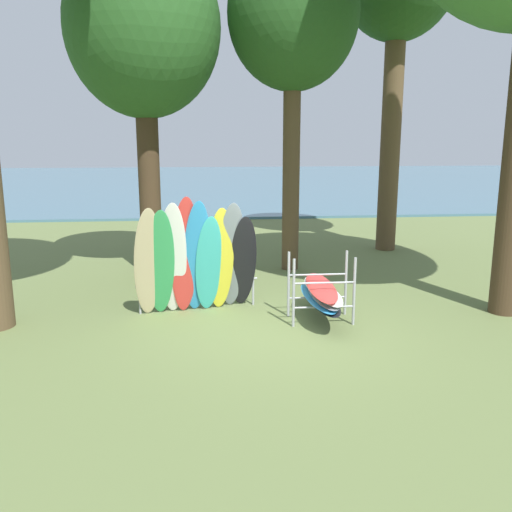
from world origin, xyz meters
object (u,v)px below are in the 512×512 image
(tree_far_left_back, at_px, (143,31))
(leaning_board_pile, at_px, (196,260))
(tree_far_right_back, at_px, (293,17))
(board_storage_rack, at_px, (321,293))

(tree_far_left_back, height_order, leaning_board_pile, tree_far_left_back)
(tree_far_right_back, bearing_deg, board_storage_rack, -90.71)
(leaning_board_pile, bearing_deg, board_storage_rack, -15.00)
(tree_far_right_back, distance_m, board_storage_rack, 6.89)
(tree_far_left_back, relative_size, board_storage_rack, 3.69)
(tree_far_left_back, distance_m, board_storage_rack, 7.41)
(tree_far_right_back, xyz_separation_m, leaning_board_pile, (-2.34, -3.47, -5.03))
(leaning_board_pile, distance_m, board_storage_rack, 2.43)
(tree_far_left_back, distance_m, leaning_board_pile, 5.89)
(tree_far_right_back, distance_m, leaning_board_pile, 6.54)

